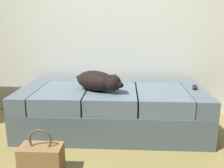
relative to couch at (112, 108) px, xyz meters
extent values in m
cube|color=silver|center=(0.00, 0.63, 1.17)|extent=(6.40, 0.10, 2.80)
cube|color=#4A595E|center=(0.00, 0.00, -0.08)|extent=(1.93, 0.96, 0.30)
cube|color=slate|center=(-0.87, 0.00, 0.15)|extent=(0.20, 0.96, 0.17)
cube|color=slate|center=(0.87, 0.00, 0.15)|extent=(0.20, 0.96, 0.17)
cube|color=slate|center=(0.00, 0.38, 0.15)|extent=(1.53, 0.20, 0.17)
cube|color=slate|center=(-0.51, -0.10, 0.15)|extent=(0.49, 0.74, 0.17)
cube|color=slate|center=(0.00, -0.10, 0.15)|extent=(0.49, 0.74, 0.17)
cube|color=slate|center=(0.51, -0.10, 0.15)|extent=(0.49, 0.74, 0.17)
ellipsoid|color=black|center=(-0.16, -0.12, 0.34)|extent=(0.50, 0.44, 0.20)
sphere|color=black|center=(0.02, -0.23, 0.34)|extent=(0.16, 0.16, 0.16)
ellipsoid|color=black|center=(0.08, -0.27, 0.33)|extent=(0.11, 0.10, 0.06)
cone|color=black|center=(0.04, -0.19, 0.40)|extent=(0.04, 0.04, 0.05)
cone|color=black|center=(-0.01, -0.27, 0.40)|extent=(0.04, 0.04, 0.05)
ellipsoid|color=black|center=(-0.31, 0.02, 0.35)|extent=(0.17, 0.13, 0.05)
cube|color=black|center=(0.87, 0.00, 0.25)|extent=(0.08, 0.16, 0.02)
cube|color=olive|center=(-0.49, -0.90, -0.11)|extent=(0.32, 0.18, 0.24)
torus|color=brown|center=(-0.49, -0.90, 0.06)|extent=(0.18, 0.02, 0.18)
camera|label=1|loc=(0.14, -2.58, 0.92)|focal=40.35mm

